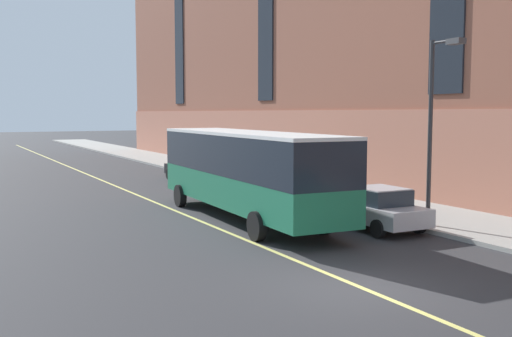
# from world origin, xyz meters

# --- Properties ---
(ground_plane) EXTENTS (260.00, 260.00, 0.00)m
(ground_plane) POSITION_xyz_m (0.00, 0.00, 0.00)
(ground_plane) COLOR #303033
(sidewalk) EXTENTS (4.83, 160.00, 0.15)m
(sidewalk) POSITION_xyz_m (8.64, 3.00, 0.07)
(sidewalk) COLOR #9E9B93
(sidewalk) RESTS_ON ground
(city_bus) EXTENTS (3.28, 12.66, 3.51)m
(city_bus) POSITION_xyz_m (1.75, 9.57, 2.04)
(city_bus) COLOR #1E704C
(city_bus) RESTS_ON ground
(parked_car_champagne_1) EXTENTS (2.09, 4.74, 1.56)m
(parked_car_champagne_1) POSITION_xyz_m (5.04, 16.67, 0.78)
(parked_car_champagne_1) COLOR #BCAD89
(parked_car_champagne_1) RESTS_ON ground
(parked_car_silver_3) EXTENTS (2.07, 4.26, 1.56)m
(parked_car_silver_3) POSITION_xyz_m (5.08, 5.60, 0.78)
(parked_car_silver_3) COLOR #B7B7BC
(parked_car_silver_3) RESTS_ON ground
(parked_car_black_5) EXTENTS (2.06, 4.28, 1.56)m
(parked_car_black_5) POSITION_xyz_m (4.94, 23.56, 0.78)
(parked_car_black_5) COLOR black
(parked_car_black_5) RESTS_ON ground
(street_lamp) EXTENTS (0.36, 1.48, 6.67)m
(street_lamp) POSITION_xyz_m (6.82, 4.55, 4.26)
(street_lamp) COLOR #2D2D30
(street_lamp) RESTS_ON sidewalk
(lane_centerline) EXTENTS (0.16, 140.00, 0.01)m
(lane_centerline) POSITION_xyz_m (0.05, 3.00, 0.00)
(lane_centerline) COLOR #E0D66B
(lane_centerline) RESTS_ON ground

